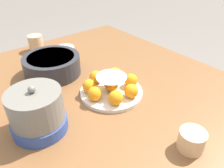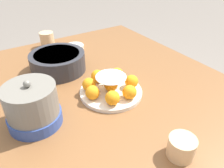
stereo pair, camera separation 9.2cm
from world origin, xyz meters
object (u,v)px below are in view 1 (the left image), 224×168
cup_near (191,140)px  cup_far (36,43)px  serving_bowl (52,65)px  dining_table (113,104)px  sauce_bowl (65,49)px  cake_plate (111,87)px  warming_pot (37,112)px

cup_near → cup_far: 1.01m
serving_bowl → cup_far: 0.32m
dining_table → sauce_bowl: bearing=-5.3°
dining_table → cake_plate: 0.12m
serving_bowl → cup_near: (-0.69, -0.12, -0.02)m
cup_near → serving_bowl: bearing=9.5°
dining_table → cake_plate: cake_plate is taller
dining_table → warming_pot: bearing=93.6°
dining_table → cake_plate: bearing=124.5°
cake_plate → serving_bowl: size_ratio=0.99×
sauce_bowl → cup_far: size_ratio=1.20×
cup_far → serving_bowl: bearing=170.4°
dining_table → sauce_bowl: sauce_bowl is taller
dining_table → cake_plate: (-0.02, 0.02, 0.11)m
dining_table → cup_near: 0.41m
cake_plate → serving_bowl: bearing=19.4°
dining_table → sauce_bowl: (0.49, -0.05, 0.09)m
sauce_bowl → cup_near: cup_near is taller
sauce_bowl → warming_pot: 0.65m
sauce_bowl → warming_pot: size_ratio=0.58×
serving_bowl → warming_pot: bearing=146.6°
warming_pot → cake_plate: bearing=-89.0°
cake_plate → sauce_bowl: (0.51, -0.07, -0.02)m
cake_plate → cup_near: cake_plate is taller
dining_table → cup_near: (-0.40, 0.02, 0.11)m
cup_far → cup_near: bearing=-176.5°
sauce_bowl → cup_far: bearing=47.4°
sauce_bowl → cup_far: (0.12, 0.13, 0.03)m
sauce_bowl → cake_plate: bearing=172.3°
cup_far → warming_pot: (-0.63, 0.26, 0.03)m
serving_bowl → sauce_bowl: size_ratio=2.46×
cup_far → warming_pot: 0.68m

